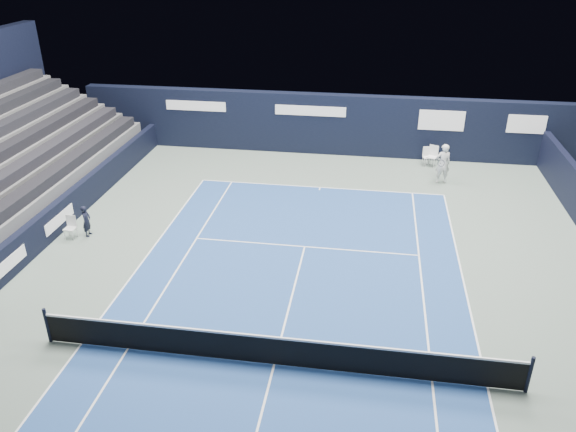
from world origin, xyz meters
name	(u,v)px	position (x,y,z in m)	size (l,w,h in m)	color
ground	(286,319)	(0.00, 2.00, 0.00)	(48.00, 48.00, 0.00)	#596A60
court_surface	(274,365)	(0.00, 0.00, 0.00)	(10.97, 23.77, 0.01)	navy
folding_chair_back_a	(427,153)	(4.92, 15.52, 0.62)	(0.48, 0.51, 0.93)	silver
folding_chair_back_b	(433,154)	(5.19, 15.43, 0.59)	(0.59, 0.58, 1.03)	silver
line_judge_chair	(71,225)	(-8.79, 5.78, 0.51)	(0.40, 0.38, 0.89)	white
line_judge	(86,221)	(-8.25, 6.03, 0.61)	(0.45, 0.29, 1.22)	black
court_markings	(274,364)	(0.00, 0.00, 0.01)	(11.03, 23.83, 0.00)	white
tennis_net	(274,350)	(0.00, 0.00, 0.51)	(12.90, 0.10, 1.10)	black
back_sponsor_wall	(330,124)	(0.01, 16.50, 1.55)	(26.00, 0.63, 3.10)	black
side_barrier_left	(55,219)	(-9.50, 5.97, 0.60)	(0.33, 22.00, 1.20)	black
tennis_player	(443,163)	(5.45, 13.34, 0.93)	(0.76, 0.90, 1.86)	silver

